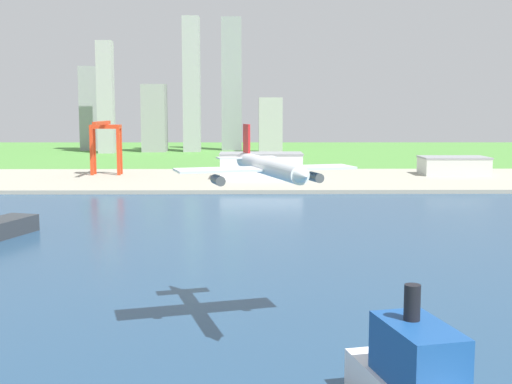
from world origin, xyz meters
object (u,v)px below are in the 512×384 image
object	(u,v)px
port_crane_red	(105,136)
warehouse_main	(261,166)
airplane_landing	(269,167)
warehouse_annex	(454,166)

from	to	relation	value
port_crane_red	warehouse_main	world-z (taller)	port_crane_red
airplane_landing	warehouse_annex	world-z (taller)	airplane_landing
airplane_landing	warehouse_main	bearing A→B (deg)	89.22
airplane_landing	port_crane_red	world-z (taller)	airplane_landing
airplane_landing	warehouse_main	world-z (taller)	airplane_landing
port_crane_red	warehouse_annex	distance (m)	252.83
warehouse_annex	port_crane_red	bearing A→B (deg)	-179.92
airplane_landing	warehouse_annex	distance (m)	368.60
warehouse_annex	warehouse_main	bearing A→B (deg)	-169.73
port_crane_red	warehouse_main	bearing A→B (deg)	-12.68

